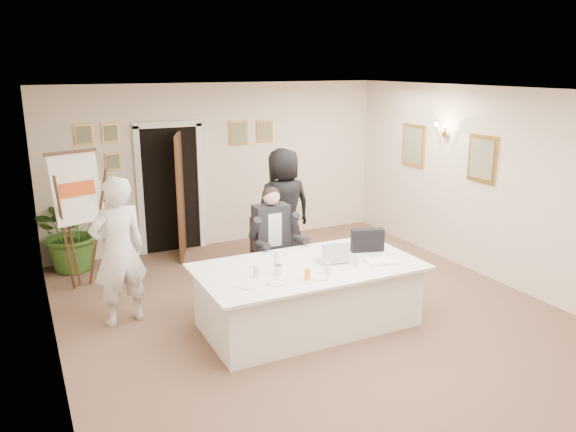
# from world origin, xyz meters

# --- Properties ---
(floor) EXTENTS (7.00, 7.00, 0.00)m
(floor) POSITION_xyz_m (0.00, 0.00, 0.00)
(floor) COLOR brown
(floor) RESTS_ON ground
(ceiling) EXTENTS (6.00, 7.00, 0.02)m
(ceiling) POSITION_xyz_m (0.00, 0.00, 2.80)
(ceiling) COLOR white
(ceiling) RESTS_ON wall_back
(wall_back) EXTENTS (6.00, 0.10, 2.80)m
(wall_back) POSITION_xyz_m (0.00, 3.50, 1.40)
(wall_back) COLOR beige
(wall_back) RESTS_ON floor
(wall_left) EXTENTS (0.10, 7.00, 2.80)m
(wall_left) POSITION_xyz_m (-3.00, 0.00, 1.40)
(wall_left) COLOR beige
(wall_left) RESTS_ON floor
(wall_right) EXTENTS (0.10, 7.00, 2.80)m
(wall_right) POSITION_xyz_m (3.00, 0.00, 1.40)
(wall_right) COLOR beige
(wall_right) RESTS_ON floor
(doorway) EXTENTS (1.14, 0.86, 2.20)m
(doorway) POSITION_xyz_m (-0.88, 3.32, 1.04)
(doorway) COLOR black
(doorway) RESTS_ON floor
(pictures_back_wall) EXTENTS (3.40, 0.06, 0.80)m
(pictures_back_wall) POSITION_xyz_m (-0.80, 3.47, 1.85)
(pictures_back_wall) COLOR gold
(pictures_back_wall) RESTS_ON wall_back
(pictures_right_wall) EXTENTS (0.06, 2.20, 0.80)m
(pictures_right_wall) POSITION_xyz_m (2.97, 1.20, 1.75)
(pictures_right_wall) COLOR gold
(pictures_right_wall) RESTS_ON wall_right
(wall_sconce) EXTENTS (0.20, 0.30, 0.24)m
(wall_sconce) POSITION_xyz_m (2.90, 1.20, 2.10)
(wall_sconce) COLOR #B17838
(wall_sconce) RESTS_ON wall_right
(conference_table) EXTENTS (2.67, 1.43, 0.78)m
(conference_table) POSITION_xyz_m (-0.19, -0.12, 0.39)
(conference_table) COLOR white
(conference_table) RESTS_ON floor
(seated_man) EXTENTS (0.69, 0.73, 1.53)m
(seated_man) POSITION_xyz_m (-0.15, 0.98, 0.76)
(seated_man) COLOR black
(seated_man) RESTS_ON floor
(flip_chart) EXTENTS (0.70, 0.53, 1.94)m
(flip_chart) POSITION_xyz_m (-2.52, 2.35, 0.90)
(flip_chart) COLOR #362211
(flip_chart) RESTS_ON floor
(standing_man) EXTENTS (0.75, 0.57, 1.84)m
(standing_man) POSITION_xyz_m (-2.20, 0.95, 0.92)
(standing_man) COLOR silver
(standing_man) RESTS_ON floor
(standing_woman) EXTENTS (0.92, 0.61, 1.86)m
(standing_woman) POSITION_xyz_m (0.50, 2.00, 0.93)
(standing_woman) COLOR black
(standing_woman) RESTS_ON floor
(potted_palm) EXTENTS (1.50, 1.45, 1.27)m
(potted_palm) POSITION_xyz_m (-2.54, 3.20, 0.63)
(potted_palm) COLOR #325B1E
(potted_palm) RESTS_ON floor
(laptop) EXTENTS (0.41, 0.42, 0.28)m
(laptop) POSITION_xyz_m (0.12, -0.11, 0.91)
(laptop) COLOR #B7BABC
(laptop) RESTS_ON conference_table
(laptop_bag) EXTENTS (0.43, 0.23, 0.29)m
(laptop_bag) POSITION_xyz_m (0.74, 0.01, 0.92)
(laptop_bag) COLOR black
(laptop_bag) RESTS_ON conference_table
(paper_stack) EXTENTS (0.35, 0.27, 0.03)m
(paper_stack) POSITION_xyz_m (0.63, -0.43, 0.79)
(paper_stack) COLOR white
(paper_stack) RESTS_ON conference_table
(plate_left) EXTENTS (0.26, 0.26, 0.01)m
(plate_left) POSITION_xyz_m (-1.08, -0.42, 0.78)
(plate_left) COLOR white
(plate_left) RESTS_ON conference_table
(plate_mid) EXTENTS (0.26, 0.26, 0.01)m
(plate_mid) POSITION_xyz_m (-0.77, -0.47, 0.78)
(plate_mid) COLOR white
(plate_mid) RESTS_ON conference_table
(plate_near) EXTENTS (0.24, 0.24, 0.01)m
(plate_near) POSITION_xyz_m (-0.24, -0.55, 0.78)
(plate_near) COLOR white
(plate_near) RESTS_ON conference_table
(glass_a) EXTENTS (0.07, 0.07, 0.14)m
(glass_a) POSITION_xyz_m (-0.90, -0.20, 0.84)
(glass_a) COLOR silver
(glass_a) RESTS_ON conference_table
(glass_b) EXTENTS (0.06, 0.06, 0.14)m
(glass_b) POSITION_xyz_m (-0.13, -0.48, 0.84)
(glass_b) COLOR silver
(glass_b) RESTS_ON conference_table
(glass_c) EXTENTS (0.08, 0.08, 0.14)m
(glass_c) POSITION_xyz_m (0.31, -0.38, 0.84)
(glass_c) COLOR silver
(glass_c) RESTS_ON conference_table
(glass_d) EXTENTS (0.08, 0.08, 0.14)m
(glass_d) POSITION_xyz_m (-0.51, 0.11, 0.84)
(glass_d) COLOR silver
(glass_d) RESTS_ON conference_table
(oj_glass) EXTENTS (0.07, 0.07, 0.13)m
(oj_glass) POSITION_xyz_m (-0.42, -0.53, 0.84)
(oj_glass) COLOR orange
(oj_glass) RESTS_ON conference_table
(steel_jug) EXTENTS (0.11, 0.11, 0.11)m
(steel_jug) POSITION_xyz_m (-0.64, -0.23, 0.83)
(steel_jug) COLOR silver
(steel_jug) RESTS_ON conference_table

